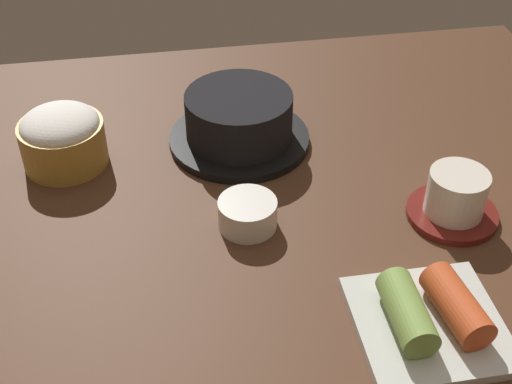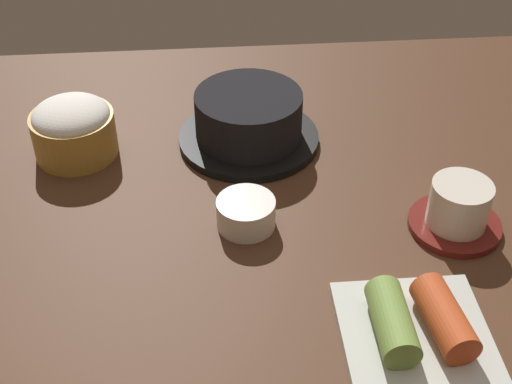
{
  "view_description": "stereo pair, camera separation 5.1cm",
  "coord_description": "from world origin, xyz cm",
  "px_view_note": "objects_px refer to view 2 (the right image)",
  "views": [
    {
      "loc": [
        -7.9,
        -60.22,
        52.41
      ],
      "look_at": [
        2.0,
        -2.0,
        5.0
      ],
      "focal_mm": 49.09,
      "sensor_mm": 36.0,
      "label": 1
    },
    {
      "loc": [
        -2.88,
        -60.85,
        52.41
      ],
      "look_at": [
        2.0,
        -2.0,
        5.0
      ],
      "focal_mm": 49.09,
      "sensor_mm": 36.0,
      "label": 2
    }
  ],
  "objects_px": {
    "kimchi_plate": "(417,328)",
    "tea_cup_with_saucer": "(458,209)",
    "rice_bowl": "(73,128)",
    "banchan_cup_center": "(246,212)",
    "stone_pot": "(249,120)"
  },
  "relations": [
    {
      "from": "stone_pot",
      "to": "banchan_cup_center",
      "type": "relative_size",
      "value": 2.75
    },
    {
      "from": "banchan_cup_center",
      "to": "rice_bowl",
      "type": "bearing_deg",
      "value": 142.68
    },
    {
      "from": "tea_cup_with_saucer",
      "to": "rice_bowl",
      "type": "bearing_deg",
      "value": 157.55
    },
    {
      "from": "tea_cup_with_saucer",
      "to": "kimchi_plate",
      "type": "relative_size",
      "value": 0.74
    },
    {
      "from": "banchan_cup_center",
      "to": "kimchi_plate",
      "type": "distance_m",
      "value": 0.22
    },
    {
      "from": "stone_pot",
      "to": "banchan_cup_center",
      "type": "height_order",
      "value": "stone_pot"
    },
    {
      "from": "banchan_cup_center",
      "to": "kimchi_plate",
      "type": "height_order",
      "value": "kimchi_plate"
    },
    {
      "from": "stone_pot",
      "to": "banchan_cup_center",
      "type": "bearing_deg",
      "value": -95.32
    },
    {
      "from": "kimchi_plate",
      "to": "tea_cup_with_saucer",
      "type": "bearing_deg",
      "value": 60.71
    },
    {
      "from": "stone_pot",
      "to": "rice_bowl",
      "type": "distance_m",
      "value": 0.21
    },
    {
      "from": "stone_pot",
      "to": "tea_cup_with_saucer",
      "type": "height_order",
      "value": "stone_pot"
    },
    {
      "from": "tea_cup_with_saucer",
      "to": "kimchi_plate",
      "type": "height_order",
      "value": "tea_cup_with_saucer"
    },
    {
      "from": "stone_pot",
      "to": "tea_cup_with_saucer",
      "type": "distance_m",
      "value": 0.28
    },
    {
      "from": "kimchi_plate",
      "to": "rice_bowl",
      "type": "bearing_deg",
      "value": 136.57
    },
    {
      "from": "rice_bowl",
      "to": "tea_cup_with_saucer",
      "type": "bearing_deg",
      "value": -22.45
    }
  ]
}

